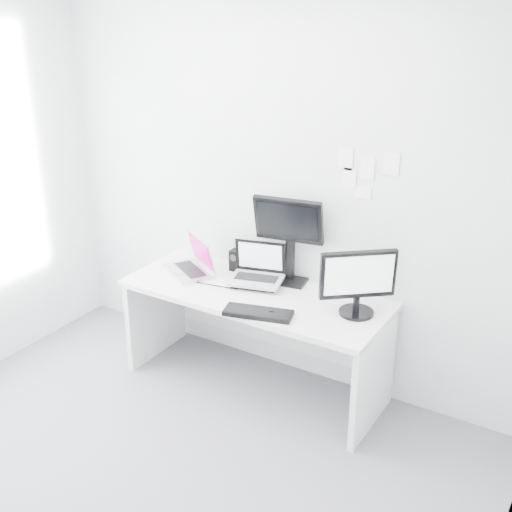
# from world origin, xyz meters

# --- Properties ---
(ground) EXTENTS (3.60, 3.60, 0.00)m
(ground) POSITION_xyz_m (0.00, 0.00, 0.00)
(ground) COLOR #58585D
(ground) RESTS_ON ground
(back_wall) EXTENTS (3.60, 0.00, 3.60)m
(back_wall) POSITION_xyz_m (0.00, 1.60, 1.35)
(back_wall) COLOR silver
(back_wall) RESTS_ON ground
(desk) EXTENTS (1.80, 0.70, 0.73)m
(desk) POSITION_xyz_m (0.00, 1.25, 0.36)
(desk) COLOR white
(desk) RESTS_ON ground
(macbook) EXTENTS (0.45, 0.42, 0.27)m
(macbook) POSITION_xyz_m (-0.56, 1.27, 0.87)
(macbook) COLOR #B5B5BA
(macbook) RESTS_ON desk
(speaker) EXTENTS (0.10, 0.10, 0.15)m
(speaker) POSITION_xyz_m (-0.30, 1.49, 0.81)
(speaker) COLOR black
(speaker) RESTS_ON desk
(dell_laptop) EXTENTS (0.41, 0.36, 0.29)m
(dell_laptop) POSITION_xyz_m (-0.05, 1.34, 0.88)
(dell_laptop) COLOR #AFB1B6
(dell_laptop) RESTS_ON desk
(rear_monitor) EXTENTS (0.49, 0.24, 0.63)m
(rear_monitor) POSITION_xyz_m (0.12, 1.50, 1.05)
(rear_monitor) COLOR black
(rear_monitor) RESTS_ON desk
(samsung_monitor) EXTENTS (0.50, 0.47, 0.43)m
(samsung_monitor) POSITION_xyz_m (0.70, 1.31, 0.95)
(samsung_monitor) COLOR black
(samsung_monitor) RESTS_ON desk
(keyboard) EXTENTS (0.45, 0.26, 0.03)m
(keyboard) POSITION_xyz_m (0.19, 0.98, 0.74)
(keyboard) COLOR black
(keyboard) RESTS_ON desk
(mouse) EXTENTS (0.10, 0.07, 0.03)m
(mouse) POSITION_xyz_m (0.26, 1.02, 0.75)
(mouse) COLOR black
(mouse) RESTS_ON desk
(wall_note_0) EXTENTS (0.10, 0.00, 0.14)m
(wall_note_0) POSITION_xyz_m (0.45, 1.59, 1.62)
(wall_note_0) COLOR white
(wall_note_0) RESTS_ON back_wall
(wall_note_1) EXTENTS (0.09, 0.00, 0.13)m
(wall_note_1) POSITION_xyz_m (0.60, 1.59, 1.58)
(wall_note_1) COLOR white
(wall_note_1) RESTS_ON back_wall
(wall_note_2) EXTENTS (0.10, 0.00, 0.14)m
(wall_note_2) POSITION_xyz_m (0.75, 1.59, 1.63)
(wall_note_2) COLOR white
(wall_note_2) RESTS_ON back_wall
(wall_note_3) EXTENTS (0.11, 0.00, 0.08)m
(wall_note_3) POSITION_xyz_m (0.58, 1.59, 1.42)
(wall_note_3) COLOR white
(wall_note_3) RESTS_ON back_wall
(wall_note_4) EXTENTS (0.09, 0.00, 0.13)m
(wall_note_4) POSITION_xyz_m (0.49, 1.59, 1.50)
(wall_note_4) COLOR white
(wall_note_4) RESTS_ON back_wall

